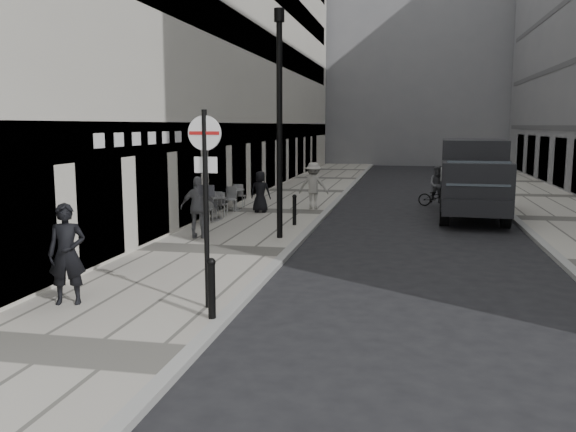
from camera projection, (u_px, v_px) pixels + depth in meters
name	position (u px, v px, depth m)	size (l,w,h in m)	color
sidewalk	(275.00, 212.00, 24.01)	(4.00, 60.00, 0.12)	#A6A195
far_sidewalk	(573.00, 221.00, 21.88)	(4.00, 60.00, 0.12)	#A6A195
building_left	(223.00, 11.00, 29.76)	(4.00, 45.00, 18.00)	beige
building_far	(395.00, 46.00, 58.57)	(24.00, 16.00, 22.00)	slate
walking_man	(67.00, 254.00, 11.38)	(0.70, 0.46, 1.91)	black
sign_post	(206.00, 183.00, 10.94)	(0.62, 0.10, 3.62)	black
lamppost	(279.00, 113.00, 17.71)	(0.30, 0.30, 6.62)	black
bollard_near	(212.00, 290.00, 10.56)	(0.13, 0.13, 1.00)	black
bollard_far	(294.00, 211.00, 20.49)	(0.13, 0.13, 0.97)	black
panel_van	(473.00, 174.00, 22.75)	(2.58, 6.31, 2.92)	black
cyclist	(438.00, 191.00, 26.00)	(1.69, 0.85, 1.74)	black
pedestrian_a	(199.00, 207.00, 18.09)	(1.08, 0.45, 1.85)	slate
pedestrian_b	(313.00, 186.00, 24.42)	(1.21, 0.69, 1.87)	gray
pedestrian_c	(260.00, 192.00, 23.45)	(0.78, 0.51, 1.60)	black
cafe_table_near	(212.00, 207.00, 21.36)	(0.77, 1.73, 0.99)	#AEAEB0
cafe_table_mid	(216.00, 206.00, 21.82)	(0.72, 1.62, 0.92)	silver
cafe_table_far	(235.00, 198.00, 24.15)	(0.76, 1.71, 0.97)	silver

